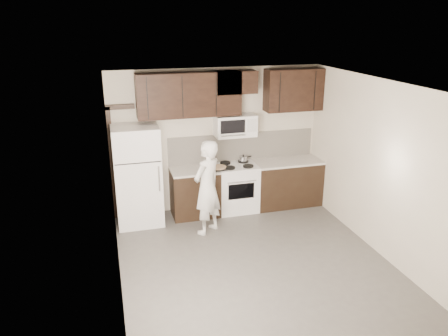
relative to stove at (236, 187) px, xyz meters
name	(u,v)px	position (x,y,z in m)	size (l,w,h in m)	color
floor	(254,262)	(-0.30, -1.94, -0.46)	(4.50, 4.50, 0.00)	#53514E
back_wall	(217,140)	(-0.30, 0.31, 0.89)	(4.00, 4.00, 0.00)	beige
ceiling	(259,85)	(-0.30, -1.94, 2.24)	(4.50, 4.50, 0.00)	white
counter_run	(251,186)	(0.30, 0.00, 0.00)	(2.95, 0.64, 0.91)	black
stove	(236,187)	(0.00, 0.00, 0.00)	(0.76, 0.66, 0.94)	white
backsplash	(242,146)	(0.20, 0.30, 0.72)	(2.90, 0.02, 0.54)	silver
upper_cabinets	(230,92)	(-0.09, 0.14, 1.82)	(3.48, 0.35, 0.78)	black
microwave	(235,126)	(0.00, 0.12, 1.19)	(0.76, 0.42, 0.40)	white
refrigerator	(138,176)	(-1.85, -0.05, 0.44)	(0.80, 0.76, 1.80)	white
door_trim	(114,153)	(-2.22, 0.27, 0.79)	(0.50, 0.08, 2.12)	black
saucepan	(243,159)	(0.18, 0.15, 0.51)	(0.26, 0.16, 0.15)	silver
baking_tray	(219,168)	(-0.38, -0.10, 0.46)	(0.42, 0.32, 0.02)	black
pizza	(219,167)	(-0.38, -0.10, 0.48)	(0.29, 0.29, 0.02)	beige
person	(207,188)	(-0.75, -0.75, 0.37)	(0.60, 0.40, 1.65)	white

